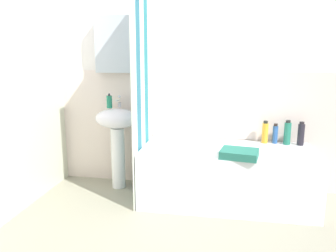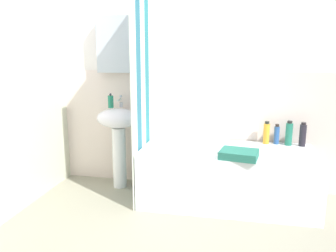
{
  "view_description": "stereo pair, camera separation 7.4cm",
  "coord_description": "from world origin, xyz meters",
  "px_view_note": "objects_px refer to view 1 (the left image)",
  "views": [
    {
      "loc": [
        0.22,
        -2.14,
        1.36
      ],
      "look_at": [
        -0.29,
        0.74,
        0.74
      ],
      "focal_mm": 35.72,
      "sensor_mm": 36.0,
      "label": 1
    },
    {
      "loc": [
        0.29,
        -2.12,
        1.36
      ],
      "look_at": [
        -0.29,
        0.74,
        0.74
      ],
      "focal_mm": 35.72,
      "sensor_mm": 36.0,
      "label": 2
    }
  ],
  "objects_px": {
    "lotion_bottle": "(301,134)",
    "conditioner_bottle": "(265,132)",
    "body_wash_bottle": "(275,134)",
    "bathtub": "(227,175)",
    "soap_dispenser": "(109,102)",
    "towel_folded": "(239,154)",
    "shampoo_bottle": "(287,133)",
    "sink": "(117,130)"
  },
  "relations": [
    {
      "from": "bathtub",
      "to": "conditioner_bottle",
      "type": "distance_m",
      "value": 0.58
    },
    {
      "from": "bathtub",
      "to": "body_wash_bottle",
      "type": "height_order",
      "value": "body_wash_bottle"
    },
    {
      "from": "soap_dispenser",
      "to": "shampoo_bottle",
      "type": "bearing_deg",
      "value": 2.43
    },
    {
      "from": "shampoo_bottle",
      "to": "towel_folded",
      "type": "bearing_deg",
      "value": -132.55
    },
    {
      "from": "lotion_bottle",
      "to": "conditioner_bottle",
      "type": "distance_m",
      "value": 0.33
    },
    {
      "from": "shampoo_bottle",
      "to": "body_wash_bottle",
      "type": "bearing_deg",
      "value": 167.75
    },
    {
      "from": "shampoo_bottle",
      "to": "body_wash_bottle",
      "type": "xyz_separation_m",
      "value": [
        -0.11,
        0.02,
        -0.02
      ]
    },
    {
      "from": "sink",
      "to": "bathtub",
      "type": "bearing_deg",
      "value": -8.41
    },
    {
      "from": "soap_dispenser",
      "to": "bathtub",
      "type": "relative_size",
      "value": 0.09
    },
    {
      "from": "sink",
      "to": "towel_folded",
      "type": "distance_m",
      "value": 1.27
    },
    {
      "from": "towel_folded",
      "to": "soap_dispenser",
      "type": "bearing_deg",
      "value": 161.46
    },
    {
      "from": "shampoo_bottle",
      "to": "lotion_bottle",
      "type": "bearing_deg",
      "value": -2.86
    },
    {
      "from": "conditioner_bottle",
      "to": "bathtub",
      "type": "bearing_deg",
      "value": -141.44
    },
    {
      "from": "towel_folded",
      "to": "body_wash_bottle",
      "type": "bearing_deg",
      "value": 56.09
    },
    {
      "from": "soap_dispenser",
      "to": "shampoo_bottle",
      "type": "xyz_separation_m",
      "value": [
        1.75,
        0.07,
        -0.27
      ]
    },
    {
      "from": "soap_dispenser",
      "to": "body_wash_bottle",
      "type": "bearing_deg",
      "value": 3.41
    },
    {
      "from": "body_wash_bottle",
      "to": "conditioner_bottle",
      "type": "relative_size",
      "value": 0.89
    },
    {
      "from": "lotion_bottle",
      "to": "body_wash_bottle",
      "type": "relative_size",
      "value": 1.16
    },
    {
      "from": "body_wash_bottle",
      "to": "conditioner_bottle",
      "type": "xyz_separation_m",
      "value": [
        -0.1,
        -0.01,
        0.01
      ]
    },
    {
      "from": "soap_dispenser",
      "to": "towel_folded",
      "type": "distance_m",
      "value": 1.4
    },
    {
      "from": "sink",
      "to": "body_wash_bottle",
      "type": "distance_m",
      "value": 1.57
    },
    {
      "from": "body_wash_bottle",
      "to": "bathtub",
      "type": "bearing_deg",
      "value": -147.39
    },
    {
      "from": "sink",
      "to": "towel_folded",
      "type": "xyz_separation_m",
      "value": [
        1.2,
        -0.4,
        -0.06
      ]
    },
    {
      "from": "body_wash_bottle",
      "to": "soap_dispenser",
      "type": "bearing_deg",
      "value": -176.59
    },
    {
      "from": "soap_dispenser",
      "to": "body_wash_bottle",
      "type": "height_order",
      "value": "soap_dispenser"
    },
    {
      "from": "sink",
      "to": "towel_folded",
      "type": "bearing_deg",
      "value": -18.56
    },
    {
      "from": "lotion_bottle",
      "to": "conditioner_bottle",
      "type": "bearing_deg",
      "value": 175.75
    },
    {
      "from": "shampoo_bottle",
      "to": "towel_folded",
      "type": "relative_size",
      "value": 0.78
    },
    {
      "from": "body_wash_bottle",
      "to": "lotion_bottle",
      "type": "bearing_deg",
      "value": -7.31
    },
    {
      "from": "lotion_bottle",
      "to": "soap_dispenser",
      "type": "bearing_deg",
      "value": -177.91
    },
    {
      "from": "sink",
      "to": "shampoo_bottle",
      "type": "distance_m",
      "value": 1.67
    },
    {
      "from": "shampoo_bottle",
      "to": "towel_folded",
      "type": "height_order",
      "value": "shampoo_bottle"
    },
    {
      "from": "shampoo_bottle",
      "to": "towel_folded",
      "type": "distance_m",
      "value": 0.69
    },
    {
      "from": "conditioner_bottle",
      "to": "sink",
      "type": "bearing_deg",
      "value": -175.31
    },
    {
      "from": "lotion_bottle",
      "to": "towel_folded",
      "type": "bearing_deg",
      "value": -139.62
    },
    {
      "from": "towel_folded",
      "to": "conditioner_bottle",
      "type": "bearing_deg",
      "value": 63.61
    },
    {
      "from": "soap_dispenser",
      "to": "body_wash_bottle",
      "type": "xyz_separation_m",
      "value": [
        1.64,
        0.1,
        -0.29
      ]
    },
    {
      "from": "lotion_bottle",
      "to": "sink",
      "type": "bearing_deg",
      "value": -176.94
    },
    {
      "from": "body_wash_bottle",
      "to": "towel_folded",
      "type": "height_order",
      "value": "body_wash_bottle"
    },
    {
      "from": "sink",
      "to": "body_wash_bottle",
      "type": "xyz_separation_m",
      "value": [
        1.56,
        0.13,
        -0.0
      ]
    },
    {
      "from": "soap_dispenser",
      "to": "conditioner_bottle",
      "type": "height_order",
      "value": "soap_dispenser"
    },
    {
      "from": "bathtub",
      "to": "soap_dispenser",
      "type": "bearing_deg",
      "value": 170.88
    }
  ]
}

